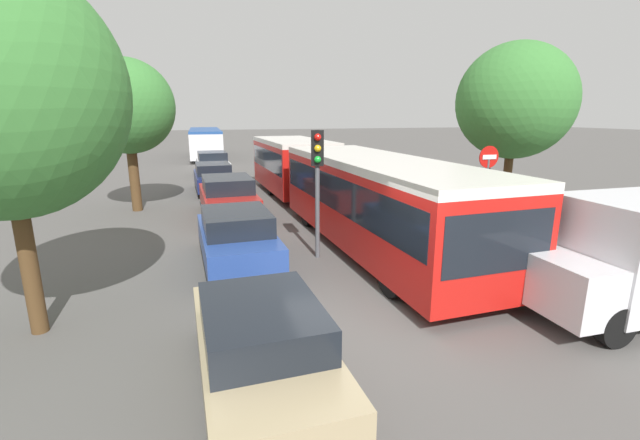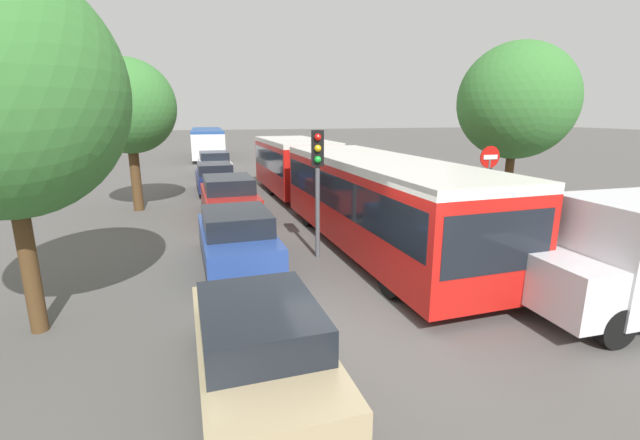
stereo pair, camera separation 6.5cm
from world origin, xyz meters
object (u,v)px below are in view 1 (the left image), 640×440
Objects in this scene: city_bus_rear at (205,141)px; queued_car_white at (213,164)px; queued_car_red at (228,197)px; direction_sign_post at (491,148)px; queued_car_blue at (237,237)px; articulated_bus at (332,179)px; traffic_light at (317,166)px; no_entry_sign at (487,176)px; tree_left_mid at (129,109)px; queued_car_navy at (213,177)px; tree_right_near at (515,104)px; queued_car_tan at (262,346)px.

city_bus_rear is 12.07m from queued_car_white.
queued_car_red is 11.51m from queued_car_white.
direction_sign_post reaches higher than queued_car_white.
queued_car_blue is 1.16× the size of direction_sign_post.
articulated_bus is 4.22× the size of queued_car_blue.
queued_car_blue is 2.78m from traffic_light.
queued_car_white is 17.94m from no_entry_sign.
tree_left_mid is (-7.07, 3.50, 2.46)m from articulated_bus.
queued_car_navy is 0.67× the size of tree_right_near.
queued_car_tan is 0.64× the size of tree_right_near.
traffic_light is 6.03m from no_entry_sign.
queued_car_white is (-0.10, 11.51, -0.02)m from queued_car_red.
traffic_light reaches higher than no_entry_sign.
queued_car_red is at bearing -119.82° from no_entry_sign.
queued_car_blue reaches higher than queued_car_tan.
queued_car_tan is 10.81m from queued_car_red.
queued_car_blue is 1.48× the size of no_entry_sign.
no_entry_sign reaches higher than articulated_bus.
queued_car_navy is at bearing -2.27° from queued_car_tan.
queued_car_tan is at bearing 177.73° from queued_car_navy.
no_entry_sign is (4.23, -3.12, 0.37)m from articulated_bus.
queued_car_tan is 0.89× the size of queued_car_red.
no_entry_sign is 0.45× the size of tree_right_near.
tree_right_near is (13.23, -5.24, 0.15)m from tree_left_mid.
articulated_bus reaches higher than queued_car_red.
articulated_bus is at bearing -12.13° from direction_sign_post.
city_bus_rear reaches higher than queued_car_white.
no_entry_sign is 13.26m from tree_left_mid.
queued_car_navy is (-0.09, -17.95, -0.70)m from city_bus_rear.
tree_right_near reaches higher than queued_car_white.
direction_sign_post is (9.59, -2.37, 1.78)m from queued_car_red.
tree_right_near reaches higher than queued_car_navy.
queued_car_navy is at bearing -1.50° from queued_car_blue.
queued_car_white is 18.00m from tree_right_near.
queued_car_red reaches higher than queued_car_tan.
queued_car_white is at bearing -153.53° from no_entry_sign.
traffic_light is (-1.69, -4.08, 0.99)m from articulated_bus.
queued_car_white is (0.23, 22.32, 0.07)m from queued_car_tan.
traffic_light is (2.26, -11.09, 1.78)m from queued_car_navy.
articulated_bus is 1.54× the size of city_bus_rear.
queued_car_red is 10.04m from direction_sign_post.
tree_left_mid is at bearing 158.40° from tree_right_near.
queued_car_white is at bearing 70.61° from tree_left_mid.
no_entry_sign is 2.83m from direction_sign_post.
direction_sign_post is 0.61× the size of tree_left_mid.
queued_car_blue is at bearing -3.85° from queued_car_tan.
queued_car_white is 1.54× the size of no_entry_sign.
queued_car_white is at bearing -57.90° from direction_sign_post.
queued_car_blue reaches higher than queued_car_navy.
city_bus_rear reaches higher than queued_car_red.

